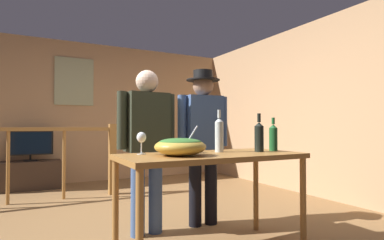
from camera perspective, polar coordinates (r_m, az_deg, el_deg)
The scene contains 16 objects.
ground_plane at distance 3.32m, azimuth -10.55°, elevation -18.90°, with size 7.73×7.73×0.00m, color olive.
back_wall at distance 6.07m, azimuth -18.83°, elevation 1.38°, with size 5.56×0.10×2.56m, color tan.
side_wall_right at distance 5.41m, azimuth 15.75°, elevation 1.67°, with size 0.10×4.46×2.56m, color tan.
framed_picture at distance 6.03m, azimuth -20.84°, elevation 6.63°, with size 0.67×0.03×0.86m, color #9BA079.
stair_railing at distance 4.69m, azimuth -24.84°, elevation -5.42°, with size 2.79×0.10×1.05m.
tv_console at distance 5.70m, azimuth -27.63°, elevation -8.98°, with size 0.90×0.40×0.46m, color #38281E.
flat_screen_tv at distance 5.62m, azimuth -27.58°, elevation -3.85°, with size 0.66×0.12×0.49m.
serving_table at distance 2.50m, azimuth 3.61°, elevation -8.12°, with size 1.46×0.67×0.79m.
salad_bowl at distance 2.30m, azimuth -2.17°, elevation -4.76°, with size 0.39×0.39×0.22m.
wine_glass at distance 2.44m, azimuth -9.29°, elevation -3.37°, with size 0.07×0.07×0.17m.
wine_bottle_green at distance 2.86m, azimuth 14.74°, elevation -3.03°, with size 0.07×0.07×0.30m.
wine_bottle_clear at distance 2.64m, azimuth 5.02°, elevation -2.64°, with size 0.07×0.07×0.36m.
wine_bottle_dark at distance 2.72m, azimuth 12.25°, elevation -2.93°, with size 0.08×0.08×0.33m.
mug_teal at distance 2.58m, azimuth -0.27°, elevation -5.09°, with size 0.12×0.09×0.08m.
person_standing_left at distance 2.95m, azimuth -8.30°, elevation -3.23°, with size 0.58×0.25×1.54m.
person_standing_right at distance 3.21m, azimuth 2.05°, elevation -2.52°, with size 0.56×0.35×1.59m.
Camera 1 is at (-0.94, -3.02, 1.01)m, focal length 28.98 mm.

